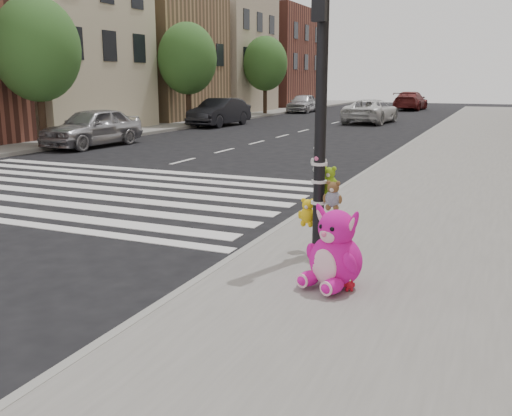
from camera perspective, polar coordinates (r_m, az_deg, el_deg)
The scene contains 20 objects.
ground at distance 8.02m, azimuth -16.15°, elevation -6.61°, with size 120.00×120.00×0.00m, color black.
sidewalk_near at distance 15.97m, azimuth 23.47°, elevation 2.64°, with size 7.00×80.00×0.14m, color slate.
sidewalk_far at distance 31.78m, azimuth -12.16°, elevation 7.96°, with size 6.00×80.00×0.14m, color slate.
curb_edge at distance 16.33m, azimuth 11.29°, elevation 3.65°, with size 0.12×80.00×0.15m, color gray.
crosswalk at distance 14.69m, azimuth -16.91°, elevation 2.09°, with size 11.00×6.00×0.01m, color silver, non-canonical shape.
bld_far_b at distance 30.73m, azimuth -19.25°, elevation 17.55°, with size 6.00×8.00×11.00m, color #C1B694.
bld_far_c at distance 37.80m, azimuth -9.57°, elevation 14.76°, with size 6.00×8.00×8.00m, color #9D7B53.
bld_far_d at distance 45.67m, azimuth -3.25°, elevation 15.80°, with size 6.00×8.00×10.00m, color #BDAB90.
bld_far_e at distance 55.69m, azimuth 2.01°, elevation 14.75°, with size 6.00×10.00×9.00m, color brown.
signal_pole at distance 7.99m, azimuth 6.56°, elevation 6.45°, with size 0.71×0.50×4.00m.
tree_far_a at distance 23.29m, azimuth -21.08°, elevation 14.57°, with size 3.20×3.20×5.44m.
tree_far_b at distance 32.13m, azimuth -6.88°, elevation 14.59°, with size 3.20×3.20×5.44m.
tree_far_c at distance 42.00m, azimuth 0.93°, elevation 14.24°, with size 3.20×3.20×5.44m.
pink_bunny at distance 6.89m, azimuth 7.84°, elevation -4.59°, with size 0.84×0.90×1.01m.
red_teddy at distance 6.87m, azimuth 9.31°, elevation -7.40°, with size 0.14×0.10×0.21m, color red, non-canonical shape.
car_silver_far at distance 23.25m, azimuth -16.05°, elevation 7.77°, with size 1.78×4.43×1.51m, color #A0A0A4.
car_dark_far at distance 32.37m, azimuth -3.67°, elevation 9.54°, with size 1.62×4.65×1.53m, color black.
car_white_near at distance 35.10m, azimuth 11.43°, elevation 9.47°, with size 2.35×5.09×1.41m, color silver.
car_maroon_near at distance 50.72m, azimuth 15.20°, elevation 10.30°, with size 2.16×5.32×1.54m, color maroon.
car_silver_deep at distance 45.62m, azimuth 4.70°, elevation 10.41°, with size 1.72×4.27×1.46m, color silver.
Camera 1 is at (4.92, -5.77, 2.60)m, focal length 40.00 mm.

